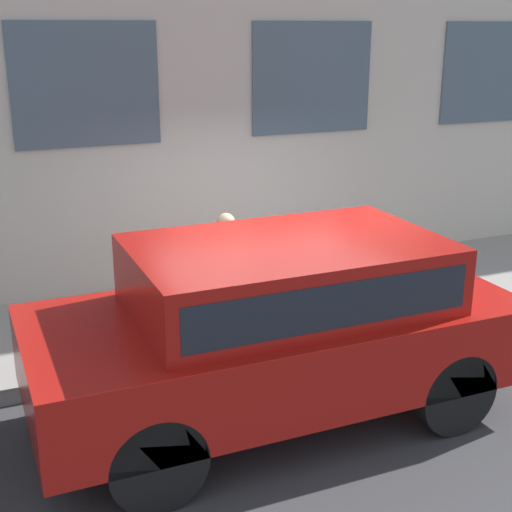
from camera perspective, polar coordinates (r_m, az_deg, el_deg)
ground_plane at (r=8.12m, az=1.93°, el=-7.87°), size 80.00×80.00×0.00m
sidewalk at (r=9.06m, az=-1.20°, el=-4.40°), size 2.34×60.00×0.18m
fire_hydrant at (r=8.52m, az=2.34°, el=-2.29°), size 0.37×0.47×0.80m
person at (r=8.34m, az=-2.39°, el=-0.02°), size 0.32×0.21×1.31m
parked_truck_red_near at (r=6.51m, az=1.90°, el=-4.96°), size 1.97×4.44×1.71m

